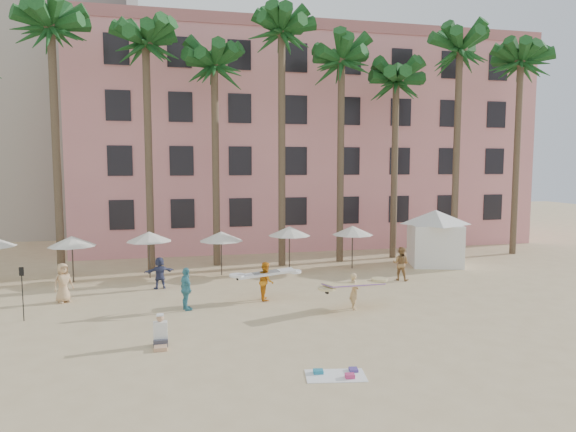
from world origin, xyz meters
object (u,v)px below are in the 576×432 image
(cabana, at_px, (435,233))
(carrier_yellow, at_px, (354,288))
(pink_hotel, at_px, (299,145))
(carrier_white, at_px, (266,280))

(cabana, height_order, carrier_yellow, cabana)
(pink_hotel, xyz_separation_m, cabana, (5.48, -13.49, -5.93))
(pink_hotel, relative_size, cabana, 6.26)
(pink_hotel, height_order, cabana, pink_hotel)
(cabana, bearing_deg, pink_hotel, 112.12)
(cabana, relative_size, carrier_white, 2.00)
(carrier_yellow, distance_m, carrier_white, 4.26)
(cabana, xyz_separation_m, carrier_yellow, (-8.47, -8.38, -1.13))
(carrier_yellow, bearing_deg, carrier_white, 145.18)
(carrier_yellow, bearing_deg, cabana, 44.70)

